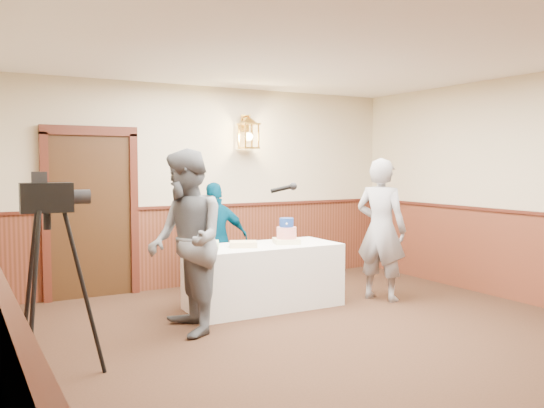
{
  "coord_description": "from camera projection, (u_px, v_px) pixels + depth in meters",
  "views": [
    {
      "loc": [
        -3.16,
        -4.06,
        1.71
      ],
      "look_at": [
        0.07,
        1.7,
        1.25
      ],
      "focal_mm": 38.0,
      "sensor_mm": 36.0,
      "label": 1
    }
  ],
  "objects": [
    {
      "name": "ground",
      "position": [
        357.0,
        353.0,
        5.2
      ],
      "size": [
        7.0,
        7.0,
        0.0
      ],
      "primitive_type": "plane",
      "color": "#311F13",
      "rests_on": "ground"
    },
    {
      "name": "room_shell",
      "position": [
        324.0,
        184.0,
        5.46
      ],
      "size": [
        6.02,
        7.02,
        2.81
      ],
      "color": "beige",
      "rests_on": "ground"
    },
    {
      "name": "display_table",
      "position": [
        264.0,
        276.0,
        6.86
      ],
      "size": [
        1.8,
        0.8,
        0.75
      ],
      "primitive_type": "cube",
      "color": "white",
      "rests_on": "ground"
    },
    {
      "name": "tiered_cake",
      "position": [
        286.0,
        233.0,
        6.95
      ],
      "size": [
        0.38,
        0.38,
        0.31
      ],
      "rotation": [
        0.0,
        0.0,
        -0.35
      ],
      "color": "#F7EFB8",
      "rests_on": "display_table"
    },
    {
      "name": "sheet_cake_yellow",
      "position": [
        243.0,
        244.0,
        6.67
      ],
      "size": [
        0.38,
        0.35,
        0.06
      ],
      "primitive_type": "cube",
      "rotation": [
        0.0,
        0.0,
        -0.42
      ],
      "color": "#FFE898",
      "rests_on": "display_table"
    },
    {
      "name": "sheet_cake_green",
      "position": [
        204.0,
        245.0,
        6.57
      ],
      "size": [
        0.41,
        0.38,
        0.08
      ],
      "primitive_type": "cube",
      "rotation": [
        0.0,
        0.0,
        -0.43
      ],
      "color": "#99D294",
      "rests_on": "display_table"
    },
    {
      "name": "interviewer",
      "position": [
        186.0,
        242.0,
        5.75
      ],
      "size": [
        1.54,
        0.97,
        1.87
      ],
      "rotation": [
        0.0,
        0.0,
        -1.66
      ],
      "color": "#575B60",
      "rests_on": "ground"
    },
    {
      "name": "baker",
      "position": [
        381.0,
        229.0,
        7.21
      ],
      "size": [
        0.67,
        0.77,
        1.78
      ],
      "primitive_type": "imported",
      "rotation": [
        0.0,
        0.0,
        2.03
      ],
      "color": "gray",
      "rests_on": "ground"
    },
    {
      "name": "assistant_p",
      "position": [
        215.0,
        239.0,
        7.48
      ],
      "size": [
        0.91,
        0.51,
        1.47
      ],
      "primitive_type": "imported",
      "rotation": [
        0.0,
        0.0,
        2.96
      ],
      "color": "#003B59",
      "rests_on": "ground"
    },
    {
      "name": "tv_camera_rig",
      "position": [
        49.0,
        293.0,
        4.49
      ],
      "size": [
        0.61,
        0.57,
        1.57
      ],
      "rotation": [
        0.0,
        0.0,
        -0.04
      ],
      "color": "black",
      "rests_on": "ground"
    }
  ]
}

